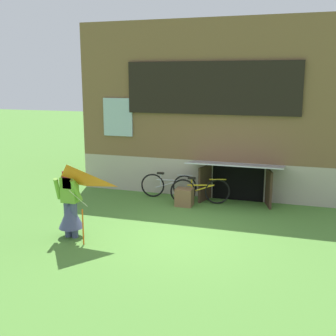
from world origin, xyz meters
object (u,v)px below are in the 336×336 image
object	(u,v)px
bicycle_yellow	(200,191)
kite	(68,188)
person	(70,208)
bicycle_silver	(168,186)
wooden_crate	(184,197)

from	to	relation	value
bicycle_yellow	kite	bearing A→B (deg)	-130.44
person	bicycle_yellow	bearing A→B (deg)	77.63
bicycle_yellow	bicycle_silver	bearing A→B (deg)	146.66
bicycle_yellow	bicycle_silver	size ratio (longest dim) A/B	0.98
person	bicycle_silver	size ratio (longest dim) A/B	0.96
person	bicycle_yellow	world-z (taller)	person
kite	bicycle_yellow	xyz separation A→B (m)	(1.70, 3.79, -0.90)
kite	wooden_crate	distance (m)	3.88
kite	wooden_crate	size ratio (longest dim) A/B	3.35
bicycle_yellow	wooden_crate	size ratio (longest dim) A/B	3.31
bicycle_silver	wooden_crate	world-z (taller)	bicycle_silver
person	kite	xyz separation A→B (m)	(0.33, -0.60, 0.62)
kite	wooden_crate	xyz separation A→B (m)	(1.35, 3.49, -1.02)
kite	person	bearing A→B (deg)	119.04
person	kite	world-z (taller)	kite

